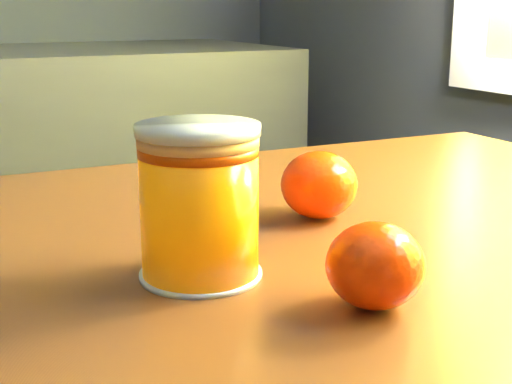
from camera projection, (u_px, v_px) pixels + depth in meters
name	position (u px, v px, depth m)	size (l,w,h in m)	color
table	(258.00, 375.00, 0.59)	(1.10, 0.78, 0.81)	brown
juice_glass	(199.00, 203.00, 0.51)	(0.09, 0.09, 0.11)	orange
orange_front	(375.00, 265.00, 0.46)	(0.06, 0.06, 0.06)	#FF3A05
orange_back	(319.00, 185.00, 0.66)	(0.07, 0.07, 0.06)	#FF3A05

